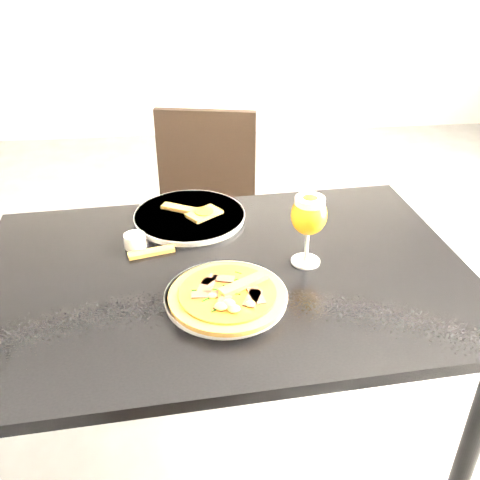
{
  "coord_description": "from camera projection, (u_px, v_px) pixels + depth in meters",
  "views": [
    {
      "loc": [
        -0.04,
        -1.19,
        1.49
      ],
      "look_at": [
        0.08,
        -0.09,
        0.83
      ],
      "focal_mm": 40.0,
      "sensor_mm": 36.0,
      "label": 1
    }
  ],
  "objects": [
    {
      "name": "beer_glass",
      "position": [
        309.0,
        215.0,
        1.28
      ],
      "size": [
        0.09,
        0.09,
        0.19
      ],
      "color": "#AFB5B8",
      "rests_on": "dining_table"
    },
    {
      "name": "sauce_cup",
      "position": [
        135.0,
        240.0,
        1.4
      ],
      "size": [
        0.06,
        0.06,
        0.04
      ],
      "color": "silver",
      "rests_on": "dining_table"
    },
    {
      "name": "ground",
      "position": [
        214.0,
        440.0,
        1.78
      ],
      "size": [
        6.0,
        6.0,
        0.0
      ],
      "primitive_type": "plane",
      "color": "#595A5C",
      "rests_on": "ground"
    },
    {
      "name": "pizza",
      "position": [
        228.0,
        294.0,
        1.19
      ],
      "size": [
        0.27,
        0.27,
        0.03
      ],
      "rotation": [
        0.0,
        0.0,
        0.22
      ],
      "color": "olive",
      "rests_on": "plate_main"
    },
    {
      "name": "crust_scraps",
      "position": [
        196.0,
        212.0,
        1.53
      ],
      "size": [
        0.18,
        0.13,
        0.01
      ],
      "rotation": [
        0.0,
        0.0,
        -0.06
      ],
      "color": "olive",
      "rests_on": "plate_second"
    },
    {
      "name": "loose_crust",
      "position": [
        151.0,
        252.0,
        1.38
      ],
      "size": [
        0.12,
        0.06,
        0.01
      ],
      "primitive_type": "cube",
      "rotation": [
        0.0,
        0.0,
        0.25
      ],
      "color": "olive",
      "rests_on": "dining_table"
    },
    {
      "name": "chair_far",
      "position": [
        203.0,
        218.0,
        2.1
      ],
      "size": [
        0.48,
        0.48,
        0.88
      ],
      "rotation": [
        0.0,
        0.0,
        -0.2
      ],
      "color": "black",
      "rests_on": "ground"
    },
    {
      "name": "plate_main",
      "position": [
        226.0,
        297.0,
        1.21
      ],
      "size": [
        0.33,
        0.33,
        0.01
      ],
      "primitive_type": "cylinder",
      "rotation": [
        0.0,
        0.0,
        0.22
      ],
      "color": "silver",
      "rests_on": "dining_table"
    },
    {
      "name": "dining_table",
      "position": [
        226.0,
        300.0,
        1.36
      ],
      "size": [
        1.25,
        0.88,
        0.75
      ],
      "rotation": [
        0.0,
        0.0,
        0.07
      ],
      "color": "black",
      "rests_on": "ground"
    },
    {
      "name": "plate_second",
      "position": [
        190.0,
        216.0,
        1.54
      ],
      "size": [
        0.35,
        0.35,
        0.02
      ],
      "primitive_type": "cylinder",
      "rotation": [
        0.0,
        0.0,
        -0.11
      ],
      "color": "silver",
      "rests_on": "dining_table"
    }
  ]
}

